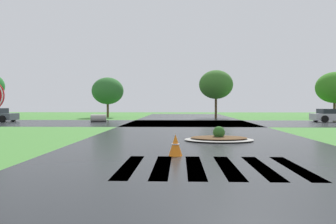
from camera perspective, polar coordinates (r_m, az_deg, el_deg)
asphalt_roadway at (r=14.08m, az=5.64°, el=-5.57°), size 11.03×80.00×0.01m
asphalt_cross_road at (r=28.67m, az=3.87°, el=-1.97°), size 90.00×9.93×0.01m
crosswalk_stripes at (r=9.02m, az=7.64°, el=-9.59°), size 4.95×3.42×0.01m
median_island at (r=15.24m, az=8.99°, el=-4.58°), size 3.22×2.28×0.68m
car_blue_compact at (r=34.33m, az=27.44°, el=-0.57°), size 4.39×2.12×1.24m
drainage_pipe_stack at (r=31.13m, az=-12.19°, el=-1.07°), size 1.56×1.00×0.72m
traffic_cone at (r=10.73m, az=1.33°, el=-5.91°), size 0.46×0.46×0.72m
background_treeline at (r=38.79m, az=1.49°, el=4.39°), size 44.65×6.74×5.80m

